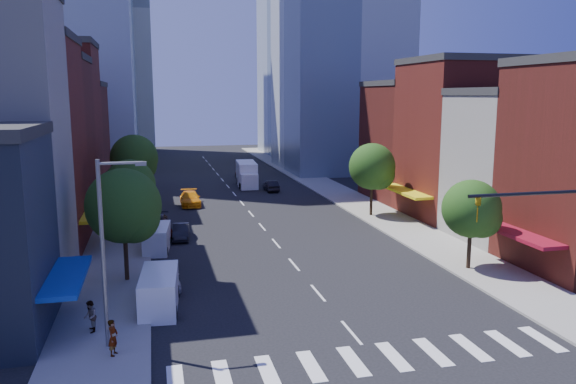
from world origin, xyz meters
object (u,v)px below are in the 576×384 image
parked_car_third (157,228)px  traffic_car_oncoming (271,186)px  pedestrian_far (90,317)px  parked_car_front (165,276)px  cargo_van_near (159,292)px  cargo_van_far (157,239)px  parked_car_rear (156,224)px  box_truck (247,175)px  parked_car_second (181,232)px  pedestrian_near (113,337)px  traffic_car_far (245,174)px  taxi (190,199)px

parked_car_third → traffic_car_oncoming: parked_car_third is taller
parked_car_third → pedestrian_far: 20.27m
parked_car_front → cargo_van_near: cargo_van_near is taller
cargo_van_near → cargo_van_far: size_ratio=1.09×
parked_car_third → parked_car_rear: (0.00, 1.70, 0.02)m
parked_car_third → box_truck: (12.04, 24.83, 0.82)m
cargo_van_far → pedestrian_far: size_ratio=2.89×
parked_car_second → cargo_van_near: bearing=-93.0°
cargo_van_near → box_truck: size_ratio=0.64×
traffic_car_oncoming → pedestrian_far: (-17.79, -40.18, 0.30)m
parked_car_third → pedestrian_near: (-2.17, -22.90, 0.33)m
cargo_van_far → box_truck: box_truck is taller
traffic_car_far → cargo_van_near: bearing=67.7°
parked_car_front → pedestrian_far: (-3.85, -6.47, 0.26)m
parked_car_third → pedestrian_far: size_ratio=2.99×
parked_car_rear → pedestrian_far: pedestrian_far is taller
parked_car_third → traffic_car_far: (12.70, 30.85, 0.11)m
taxi → box_truck: size_ratio=0.65×
cargo_van_near → cargo_van_far: 12.54m
pedestrian_near → pedestrian_far: (-1.29, 2.93, -0.04)m
box_truck → pedestrian_far: (-15.49, -44.80, -0.54)m
parked_car_second → cargo_van_far: size_ratio=0.81×
parked_car_third → traffic_car_oncoming: 24.78m
parked_car_front → pedestrian_far: bearing=-124.5°
cargo_van_near → box_truck: box_truck is taller
parked_car_front → box_truck: bearing=69.4°
parked_car_front → parked_car_rear: bearing=87.8°
cargo_van_far → cargo_van_near: bearing=-84.2°
cargo_van_far → pedestrian_near: (-2.15, -18.15, 0.05)m
traffic_car_oncoming → parked_car_front: bearing=67.4°
cargo_van_far → traffic_car_far: cargo_van_far is taller
cargo_van_far → pedestrian_far: (-3.44, -15.21, 0.01)m
parked_car_second → parked_car_third: bearing=146.9°
parked_car_second → parked_car_third: (-2.00, 1.52, 0.05)m
parked_car_second → pedestrian_far: bearing=-102.2°
taxi → pedestrian_near: (-5.92, -36.05, 0.25)m
parked_car_front → traffic_car_far: (12.30, 44.35, 0.08)m
traffic_car_oncoming → cargo_van_near: bearing=68.9°
pedestrian_far → parked_car_rear: bearing=164.2°
pedestrian_far → cargo_van_near: bearing=121.1°
cargo_van_far → pedestrian_far: 15.60m
parked_car_front → parked_car_second: parked_car_front is taller
taxi → traffic_car_far: 19.84m
parked_car_second → box_truck: box_truck is taller
parked_car_front → traffic_car_far: 46.03m
cargo_van_near → pedestrian_near: bearing=-106.5°
parked_car_third → traffic_car_oncoming: bearing=48.8°
traffic_car_oncoming → pedestrian_far: size_ratio=2.48×
parked_car_front → cargo_van_far: size_ratio=0.88×
box_truck → cargo_van_near: bearing=-101.8°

